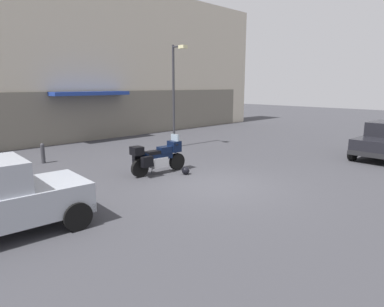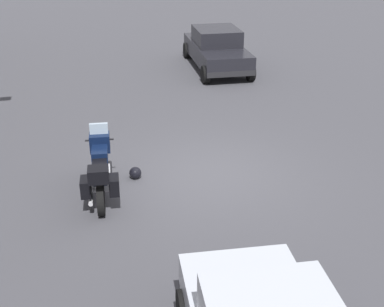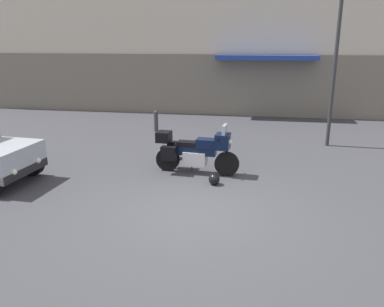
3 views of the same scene
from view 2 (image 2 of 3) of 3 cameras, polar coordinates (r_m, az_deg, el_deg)
name	(u,v)px [view 2 (image 2 of 3)]	position (r m, az deg, el deg)	size (l,w,h in m)	color
ground_plane	(211,174)	(11.83, 2.15, -2.37)	(80.00, 80.00, 0.00)	#38383D
motorcycle	(100,170)	(10.86, -10.27, -1.79)	(2.26, 0.81, 1.36)	black
helmet	(135,173)	(11.67, -6.39, -2.18)	(0.28, 0.28, 0.28)	black
car_sedan_far	(217,49)	(20.01, 2.78, 11.69)	(4.62, 2.04, 1.56)	black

